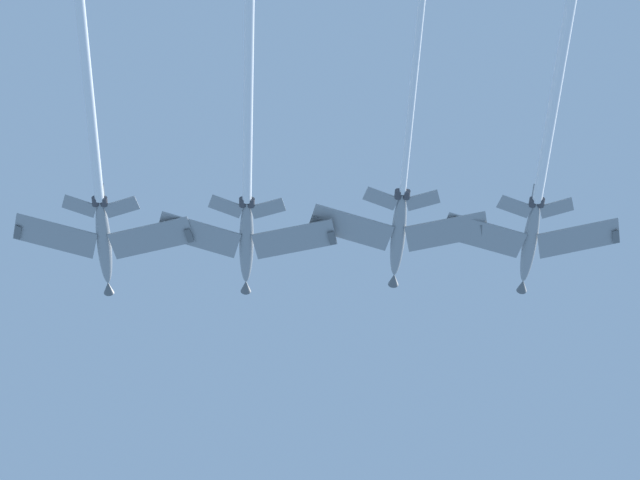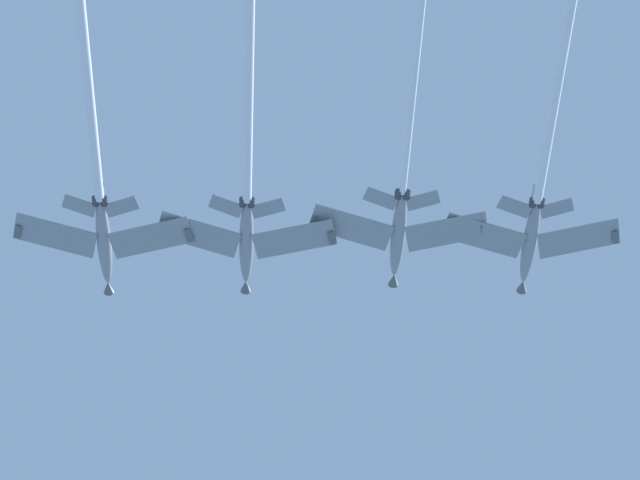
% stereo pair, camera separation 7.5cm
% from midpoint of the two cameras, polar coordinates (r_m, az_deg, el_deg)
% --- Properties ---
extents(jet_far_left, '(19.72, 36.39, 17.75)m').
position_cam_midpoint_polar(jet_far_left, '(156.67, -8.69, 2.01)').
color(jet_far_left, gray).
extents(jet_inner_left, '(19.44, 36.91, 19.12)m').
position_cam_midpoint_polar(jet_inner_left, '(155.27, -2.87, 1.98)').
color(jet_inner_left, gray).
extents(jet_centre, '(19.44, 36.13, 18.08)m').
position_cam_midpoint_polar(jet_centre, '(157.29, 3.24, 1.55)').
color(jet_centre, gray).
extents(jet_inner_right, '(19.41, 35.87, 18.78)m').
position_cam_midpoint_polar(jet_inner_right, '(157.25, 8.63, 2.08)').
color(jet_inner_right, gray).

